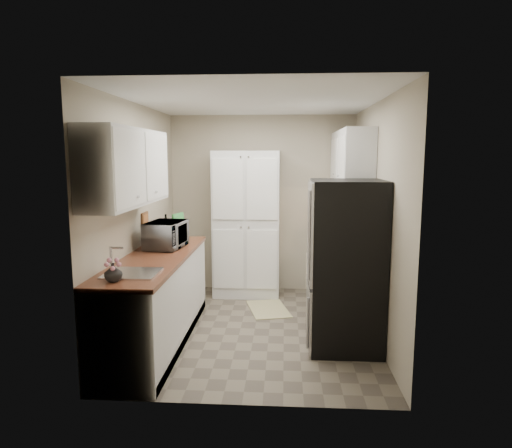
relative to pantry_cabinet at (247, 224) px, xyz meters
name	(u,v)px	position (x,y,z in m)	size (l,w,h in m)	color
ground	(255,329)	(0.20, -1.32, -1.00)	(3.20, 3.20, 0.00)	#665B4C
room_shell	(253,185)	(0.18, -1.32, 0.63)	(2.64, 3.24, 2.52)	#B4A991
pantry_cabinet	(247,224)	(0.00, 0.00, 0.00)	(0.90, 0.55, 2.00)	silver
base_cabinet_left	(157,301)	(-0.79, -1.75, -0.56)	(0.60, 2.30, 0.88)	silver
countertop_left	(156,258)	(-0.79, -1.75, -0.10)	(0.63, 2.33, 0.04)	brown
base_cabinet_right	(333,267)	(1.19, -0.12, -0.56)	(0.60, 0.80, 0.88)	silver
countertop_right	(334,233)	(1.19, -0.12, -0.10)	(0.63, 0.83, 0.04)	brown
electric_range	(339,280)	(1.17, -0.93, -0.52)	(0.71, 0.78, 1.13)	#B7B7BC
refrigerator	(346,265)	(1.14, -1.73, -0.15)	(0.70, 0.72, 1.70)	#B7B7BC
microwave	(166,235)	(-0.79, -1.32, 0.07)	(0.53, 0.36, 0.29)	#B4B3B9
wine_bottle	(166,228)	(-0.92, -0.82, 0.06)	(0.07, 0.07, 0.28)	black
flower_vase	(113,272)	(-0.86, -2.70, 0.00)	(0.15, 0.15, 0.15)	silver
cutting_board	(180,226)	(-0.77, -0.73, 0.08)	(0.02, 0.25, 0.32)	green
toaster_oven	(334,224)	(1.18, -0.19, 0.04)	(0.32, 0.40, 0.23)	silver
fruit_basket	(334,212)	(1.18, -0.18, 0.20)	(0.24, 0.24, 0.10)	#FA4C08
kitchen_mat	(268,309)	(0.33, -0.65, -0.99)	(0.45, 0.72, 0.01)	#C1B981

